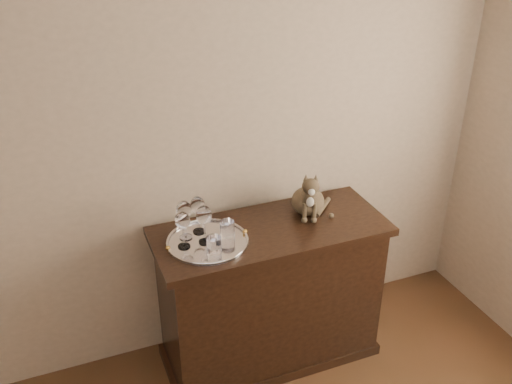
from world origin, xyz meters
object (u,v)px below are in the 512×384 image
at_px(wine_glass_c, 183,230).
at_px(tumbler_b, 214,245).
at_px(wine_glass_b, 198,215).
at_px(sideboard, 270,295).
at_px(tray, 208,242).
at_px(cat, 308,190).
at_px(wine_glass_a, 185,220).
at_px(tumbler_c, 227,229).
at_px(wine_glass_d, 204,224).

bearing_deg(wine_glass_c, tumbler_b, -38.76).
bearing_deg(wine_glass_b, sideboard, -14.41).
height_order(tray, cat, cat).
xyz_separation_m(wine_glass_b, cat, (0.59, -0.01, 0.03)).
bearing_deg(wine_glass_a, tumbler_b, -62.03).
distance_m(wine_glass_c, tumbler_c, 0.23).
distance_m(tumbler_b, cat, 0.61).
distance_m(wine_glass_d, cat, 0.60).
xyz_separation_m(wine_glass_d, cat, (0.59, 0.09, 0.03)).
bearing_deg(tray, tumbler_b, -88.76).
bearing_deg(cat, tray, -150.13).
height_order(tray, wine_glass_d, wine_glass_d).
bearing_deg(wine_glass_b, tray, -82.90).
distance_m(sideboard, tumbler_c, 0.53).
bearing_deg(sideboard, cat, 17.47).
bearing_deg(cat, sideboard, -141.22).
height_order(sideboard, tumbler_b, tumbler_b).
bearing_deg(wine_glass_c, wine_glass_b, 44.06).
height_order(wine_glass_a, tumbler_b, wine_glass_a).
relative_size(sideboard, wine_glass_a, 5.92).
distance_m(tray, cat, 0.60).
relative_size(sideboard, tray, 3.00).
bearing_deg(tray, wine_glass_c, -179.92).
relative_size(tray, tumbler_b, 4.99).
bearing_deg(wine_glass_c, tray, 0.08).
height_order(wine_glass_b, wine_glass_c, wine_glass_b).
relative_size(wine_glass_b, wine_glass_d, 0.98).
xyz_separation_m(wine_glass_b, tumbler_b, (0.01, -0.20, -0.06)).
bearing_deg(tumbler_b, wine_glass_b, 94.26).
distance_m(sideboard, tray, 0.55).
distance_m(tray, tumbler_b, 0.11).
distance_m(wine_glass_a, tumbler_c, 0.21).
xyz_separation_m(tumbler_c, cat, (0.48, 0.07, 0.08)).
relative_size(wine_glass_b, wine_glass_c, 1.02).
bearing_deg(tumbler_c, cat, 8.94).
xyz_separation_m(sideboard, wine_glass_b, (-0.35, 0.09, 0.53)).
bearing_deg(wine_glass_d, tumbler_b, -81.76).
bearing_deg(tray, wine_glass_b, 97.10).
bearing_deg(tumbler_c, wine_glass_c, -176.71).
height_order(wine_glass_b, wine_glass_d, wine_glass_d).
bearing_deg(wine_glass_d, cat, 8.39).
bearing_deg(tray, tumbler_c, 6.81).
bearing_deg(wine_glass_d, wine_glass_c, -179.90).
distance_m(wine_glass_b, wine_glass_c, 0.15).
distance_m(tumbler_c, cat, 0.49).
height_order(sideboard, tray, tray).
xyz_separation_m(tray, wine_glass_a, (-0.09, 0.07, 0.11)).
distance_m(sideboard, wine_glass_b, 0.64).
bearing_deg(wine_glass_a, wine_glass_b, 20.25).
xyz_separation_m(wine_glass_d, tumbler_c, (0.12, 0.01, -0.06)).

